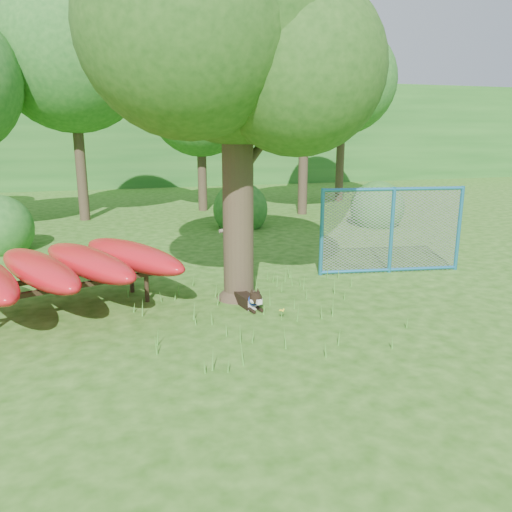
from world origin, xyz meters
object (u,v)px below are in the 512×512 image
object	(u,v)px
kayak_rack	(64,266)
husky_dog	(249,299)
fence_section	(392,230)
oak_tree	(234,31)

from	to	relation	value
kayak_rack	husky_dog	bearing A→B (deg)	-32.67
kayak_rack	fence_section	distance (m)	6.82
kayak_rack	husky_dog	size ratio (longest dim) A/B	4.47
husky_dog	fence_section	distance (m)	3.99
husky_dog	fence_section	bearing A→B (deg)	9.17
kayak_rack	fence_section	bearing A→B (deg)	-14.21
fence_section	husky_dog	bearing A→B (deg)	-151.55
oak_tree	fence_section	world-z (taller)	oak_tree
husky_dog	fence_section	size ratio (longest dim) A/B	0.30
oak_tree	husky_dog	size ratio (longest dim) A/B	7.30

